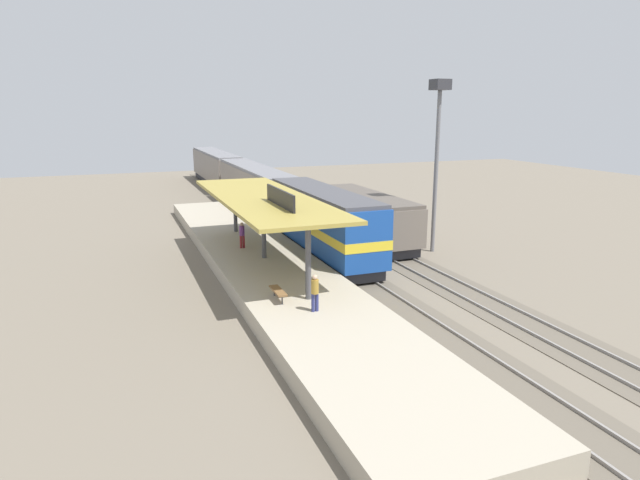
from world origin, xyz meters
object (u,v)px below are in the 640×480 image
(platform_bench, at_px, (278,291))
(locomotive, at_px, (322,222))
(person_waiting, at_px, (315,291))
(person_walking, at_px, (242,234))
(passenger_carriage_front, at_px, (255,188))
(passenger_carriage_rear, at_px, (216,168))
(light_mast, at_px, (438,130))
(freight_car, at_px, (368,217))

(platform_bench, bearing_deg, locomotive, 58.26)
(person_waiting, relative_size, person_walking, 1.00)
(passenger_carriage_front, xyz_separation_m, person_walking, (-5.29, -17.18, -0.46))
(passenger_carriage_rear, distance_m, light_mast, 41.40)
(platform_bench, relative_size, passenger_carriage_rear, 0.08)
(platform_bench, distance_m, freight_car, 16.19)
(platform_bench, bearing_deg, passenger_carriage_rear, 82.95)
(freight_car, height_order, person_walking, freight_car)
(locomotive, relative_size, person_waiting, 8.44)
(locomotive, bearing_deg, light_mast, -10.16)
(freight_car, bearing_deg, passenger_carriage_front, 106.55)
(locomotive, xyz_separation_m, light_mast, (7.80, -1.40, 5.99))
(locomotive, bearing_deg, platform_bench, -121.74)
(light_mast, bearing_deg, platform_bench, -148.97)
(passenger_carriage_rear, relative_size, person_walking, 11.70)
(freight_car, bearing_deg, locomotive, -151.28)
(locomotive, xyz_separation_m, passenger_carriage_front, (0.00, 18.00, -0.10))
(platform_bench, height_order, locomotive, locomotive)
(person_waiting, bearing_deg, light_mast, 39.16)
(light_mast, relative_size, person_walking, 6.84)
(platform_bench, height_order, person_waiting, person_waiting)
(person_waiting, bearing_deg, person_walking, 91.87)
(platform_bench, height_order, freight_car, freight_car)
(light_mast, bearing_deg, passenger_carriage_rear, 100.98)
(locomotive, bearing_deg, freight_car, 28.72)
(platform_bench, relative_size, passenger_carriage_front, 0.08)
(locomotive, distance_m, passenger_carriage_rear, 38.80)
(locomotive, bearing_deg, passenger_carriage_rear, 90.00)
(passenger_carriage_rear, bearing_deg, person_walking, -97.94)
(passenger_carriage_rear, bearing_deg, locomotive, -90.00)
(passenger_carriage_front, xyz_separation_m, light_mast, (7.80, -19.40, 6.08))
(freight_car, relative_size, light_mast, 1.03)
(passenger_carriage_rear, xyz_separation_m, person_walking, (-5.29, -37.98, -0.46))
(light_mast, bearing_deg, freight_car, 129.24)
(locomotive, distance_m, freight_car, 5.26)
(platform_bench, height_order, light_mast, light_mast)
(freight_car, relative_size, person_waiting, 7.02)
(passenger_carriage_rear, bearing_deg, freight_car, -82.77)
(platform_bench, distance_m, passenger_carriage_rear, 48.88)
(freight_car, bearing_deg, person_waiting, -123.65)
(passenger_carriage_front, relative_size, passenger_carriage_rear, 1.00)
(locomotive, relative_size, passenger_carriage_rear, 0.72)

